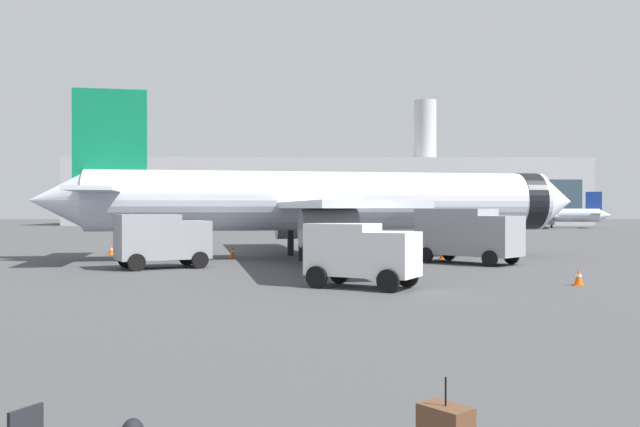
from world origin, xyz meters
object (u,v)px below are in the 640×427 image
safety_cone_mid (111,250)px  safety_cone_far (443,254)px  airplane_at_gate (323,202)px  airplane_taxiing (545,215)px  cargo_van (361,252)px  safety_cone_outer (579,277)px  fuel_truck (467,233)px  safety_cone_near (233,252)px  service_truck (162,238)px

safety_cone_mid → safety_cone_far: 22.42m
airplane_at_gate → airplane_taxiing: airplane_at_gate is taller
safety_cone_mid → cargo_van: bearing=-50.9°
airplane_taxiing → safety_cone_far: airplane_taxiing is taller
cargo_van → safety_cone_outer: (9.12, 0.61, -1.10)m
fuel_truck → safety_cone_mid: (-22.84, 7.27, -1.44)m
airplane_taxiing → safety_cone_mid: size_ratio=29.11×
airplane_at_gate → safety_cone_near: 6.70m
service_truck → safety_cone_near: bearing=68.0°
airplane_at_gate → airplane_taxiing: size_ratio=1.80×
fuel_truck → safety_cone_mid: fuel_truck is taller
cargo_van → fuel_truck: bearing=59.3°
safety_cone_near → cargo_van: bearing=-66.8°
safety_cone_mid → safety_cone_far: size_ratio=1.01×
airplane_at_gate → airplane_taxiing: bearing=60.5°
airplane_taxiing → airplane_at_gate: bearing=-119.5°
safety_cone_near → safety_cone_far: bearing=-5.2°
airplane_at_gate → safety_cone_far: (7.54, -1.27, -3.32)m
safety_cone_near → safety_cone_mid: safety_cone_near is taller
airplane_at_gate → safety_cone_near: (-5.85, -0.06, -3.27)m
safety_cone_mid → fuel_truck: bearing=-17.6°
safety_cone_far → service_truck: bearing=-159.5°
fuel_truck → cargo_van: bearing=-120.7°
safety_cone_outer → service_truck: bearing=156.1°
airplane_taxiing → safety_cone_far: (-31.03, -69.31, -1.74)m
fuel_truck → safety_cone_outer: 11.68m
airplane_at_gate → cargo_van: size_ratio=7.40×
safety_cone_far → safety_cone_mid: bearing=169.5°
airplane_taxiing → safety_cone_outer: 88.55m
service_truck → cargo_van: 13.52m
airplane_taxiing → service_truck: size_ratio=3.76×
service_truck → cargo_van: (10.01, -9.09, -0.16)m
cargo_van → safety_cone_outer: size_ratio=6.78×
airplane_at_gate → cargo_van: bearing=-85.9°
airplane_at_gate → airplane_taxiing: (38.57, 68.04, -1.58)m
cargo_van → safety_cone_far: 16.51m
airplane_taxiing → safety_cone_mid: bearing=-129.1°
cargo_van → safety_cone_far: bearing=67.3°
fuel_truck → safety_cone_far: (-0.80, 3.17, -1.44)m
safety_cone_near → safety_cone_mid: (-8.65, 2.88, -0.05)m
fuel_truck → safety_cone_mid: bearing=162.4°
service_truck → safety_cone_mid: bearing=119.1°
airplane_at_gate → safety_cone_outer: size_ratio=50.22×
safety_cone_outer → airplane_at_gate: bearing=123.0°
safety_cone_near → safety_cone_outer: safety_cone_near is taller
safety_cone_far → fuel_truck: bearing=-75.8°
fuel_truck → safety_cone_near: 14.91m
airplane_taxiing → fuel_truck: size_ratio=3.32×
safety_cone_far → safety_cone_outer: 14.85m
fuel_truck → safety_cone_far: size_ratio=8.86×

